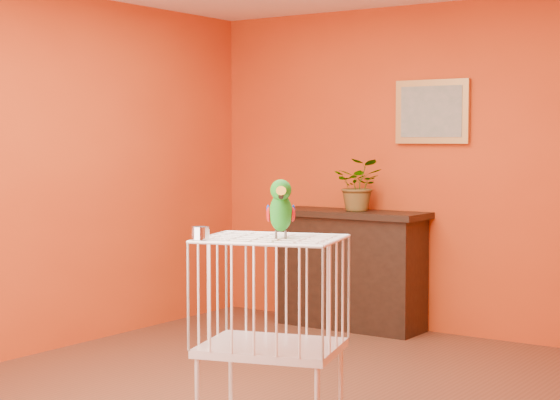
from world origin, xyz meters
The scene contains 8 objects.
ground centered at (0.00, 0.00, 0.00)m, with size 4.50×4.50×0.00m, color brown.
room_shell centered at (0.00, 0.00, 1.58)m, with size 4.50×4.50×4.50m.
console_cabinet centered at (-0.63, 2.02, 0.48)m, with size 1.29×0.46×0.96m.
potted_plant centered at (-0.54, 1.99, 1.12)m, with size 0.38×0.42×0.33m, color #26722D.
framed_picture centered at (0.00, 2.22, 1.75)m, with size 0.62×0.04×0.50m.
birdcage centered at (0.52, -0.73, 0.54)m, with size 0.80×0.69×1.04m.
feed_cup centered at (0.30, -1.02, 1.08)m, with size 0.09×0.09×0.06m, color silver.
parrot centered at (0.59, -0.74, 1.19)m, with size 0.20×0.25×0.30m.
Camera 1 is at (3.18, -4.52, 1.53)m, focal length 60.00 mm.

